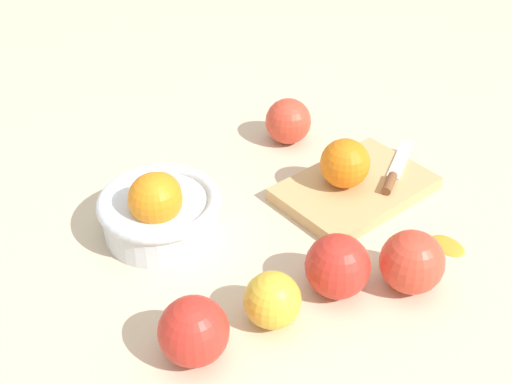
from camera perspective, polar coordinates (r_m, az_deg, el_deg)
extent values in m
plane|color=beige|center=(0.93, 3.49, -3.37)|extent=(2.40, 2.40, 0.00)
cylinder|color=silver|center=(0.92, -8.29, -2.14)|extent=(0.16, 0.16, 0.05)
torus|color=silver|center=(0.91, -8.43, -0.85)|extent=(0.17, 0.17, 0.02)
sphere|color=orange|center=(0.90, -8.39, -0.15)|extent=(0.06, 0.06, 0.06)
sphere|color=orange|center=(0.88, -8.76, -0.61)|extent=(0.07, 0.07, 0.07)
cube|color=tan|center=(1.00, 8.59, 0.30)|extent=(0.23, 0.16, 0.02)
sphere|color=orange|center=(0.97, 7.75, 2.48)|extent=(0.07, 0.07, 0.07)
cube|color=silver|center=(1.06, 12.45, 2.78)|extent=(0.11, 0.07, 0.00)
cylinder|color=brown|center=(0.99, 11.53, 0.73)|extent=(0.05, 0.03, 0.01)
sphere|color=gold|center=(0.79, 1.43, -9.38)|extent=(0.07, 0.07, 0.07)
sphere|color=red|center=(0.75, -5.45, -11.95)|extent=(0.08, 0.08, 0.08)
sphere|color=red|center=(0.82, 7.09, -6.42)|extent=(0.08, 0.08, 0.08)
sphere|color=#D6422D|center=(0.85, 13.41, -5.94)|extent=(0.08, 0.08, 0.08)
sphere|color=#D6422D|center=(1.10, 2.82, 6.16)|extent=(0.08, 0.08, 0.08)
ellipsoid|color=orange|center=(0.94, 16.35, -4.34)|extent=(0.04, 0.05, 0.01)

